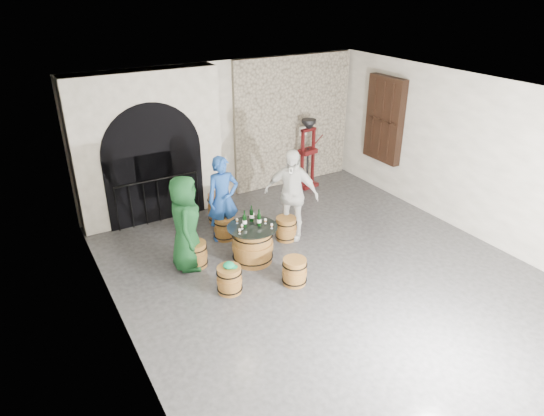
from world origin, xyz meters
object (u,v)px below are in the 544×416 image
barrel_stool_near_left (229,280)px  side_barrel (219,208)px  barrel_stool_right (286,229)px  person_green (185,223)px  barrel_stool_far (224,228)px  corking_press (308,148)px  person_white (291,194)px  wine_bottle_left (245,220)px  wine_bottle_center (259,219)px  wine_bottle_right (251,215)px  barrel_stool_near_right (295,272)px  person_blue (223,199)px  barrel_stool_left (196,254)px  barrel_table (253,244)px

barrel_stool_near_left → side_barrel: (0.93, 2.48, 0.08)m
barrel_stool_right → person_green: bearing=179.7°
barrel_stool_far → corking_press: bearing=26.0°
person_white → barrel_stool_near_left: bearing=-101.9°
person_green → wine_bottle_left: 1.06m
wine_bottle_left → wine_bottle_center: (0.25, -0.10, 0.00)m
person_white → side_barrel: (-1.00, 1.33, -0.62)m
barrel_stool_far → wine_bottle_right: (0.19, -0.85, 0.61)m
wine_bottle_center → side_barrel: 1.90m
barrel_stool_near_right → person_blue: bearing=100.2°
person_blue → barrel_stool_far: bearing=-78.5°
person_green → wine_bottle_center: 1.32m
barrel_stool_near_left → wine_bottle_left: 1.19m
wine_bottle_left → corking_press: 3.86m
barrel_stool_left → wine_bottle_center: bearing=-19.4°
barrel_stool_right → person_green: 2.19m
barrel_stool_far → corking_press: 3.40m
corking_press → person_white: bearing=-140.8°
person_green → barrel_stool_near_right: bearing=-113.8°
barrel_stool_near_right → wine_bottle_center: 1.18m
barrel_stool_far → person_white: size_ratio=0.25×
barrel_stool_right → wine_bottle_right: 1.09m
barrel_stool_near_left → person_white: (1.93, 1.15, 0.70)m
barrel_stool_far → barrel_stool_near_right: (0.37, -2.07, 0.00)m
wine_bottle_center → wine_bottle_right: same height
wine_bottle_center → wine_bottle_left: bearing=158.5°
barrel_stool_right → barrel_stool_near_left: 2.09m
barrel_stool_left → barrel_stool_near_right: (1.27, -1.39, 0.00)m
barrel_stool_left → barrel_stool_far: same height
barrel_stool_far → side_barrel: (0.22, 0.75, 0.08)m
barrel_table → person_blue: size_ratio=0.53×
wine_bottle_left → wine_bottle_center: same height
barrel_table → person_green: person_green is taller
barrel_stool_right → wine_bottle_left: wine_bottle_left is taller
side_barrel → person_blue: bearing=-106.4°
barrel_stool_left → person_white: 2.23m
person_blue → person_white: bearing=-19.6°
barrel_table → wine_bottle_right: (0.09, 0.20, 0.49)m
person_blue → wine_bottle_left: bearing=-84.9°
barrel_stool_left → wine_bottle_right: 1.26m
barrel_table → wine_bottle_left: wine_bottle_left is taller
barrel_stool_near_right → person_white: (0.84, 1.49, 0.70)m
person_blue → person_green: bearing=-141.6°
barrel_stool_far → wine_bottle_right: size_ratio=1.48×
barrel_stool_near_right → person_blue: person_blue is taller
barrel_table → barrel_stool_left: 1.06m
barrel_stool_near_left → person_blue: (0.71, 1.74, 0.64)m
barrel_stool_near_left → wine_bottle_center: wine_bottle_center is taller
barrel_stool_left → wine_bottle_right: wine_bottle_right is taller
barrel_table → barrel_stool_left: (-0.99, 0.37, -0.12)m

